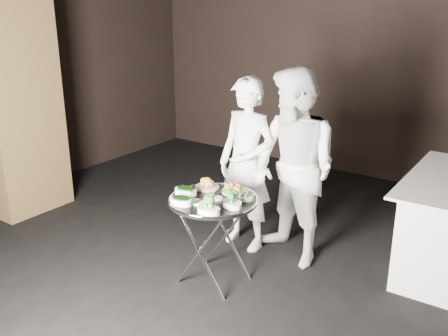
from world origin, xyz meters
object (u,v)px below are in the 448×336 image
Objects in this scene: waiter_left at (246,165)px; serving_tray at (213,200)px; tray_stand at (213,237)px; waiter_right at (294,169)px.

serving_tray is at bearing -72.47° from waiter_left.
tray_stand is at bearing -72.47° from waiter_left.
waiter_left is (-0.14, 0.71, 0.40)m from tray_stand.
waiter_right is (0.34, 0.70, 0.13)m from serving_tray.
serving_tray reaches higher than tray_stand.
tray_stand is 0.32m from serving_tray.
waiter_left is 0.49m from waiter_right.
tray_stand is 0.90m from waiter_right.
tray_stand is at bearing 90.00° from serving_tray.
serving_tray is 0.79m from waiter_right.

